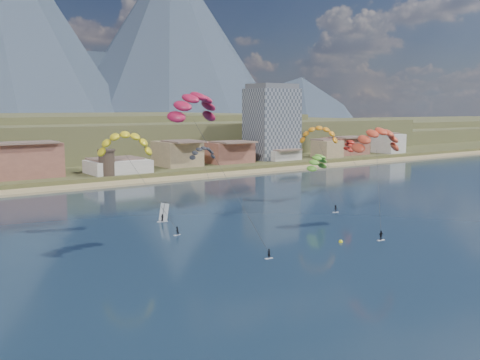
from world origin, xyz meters
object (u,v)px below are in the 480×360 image
object	(u,v)px
apartment_tower	(272,122)
windsurfer	(163,216)
kitesurfer_green	(317,160)
kitesurfer_orange	(377,136)
kitesurfer_yellow	(125,140)
watchtower	(107,162)
kitesurfer_red	(193,102)
buoy	(341,242)

from	to	relation	value
apartment_tower	windsurfer	size ratio (longest dim) A/B	8.15
apartment_tower	kitesurfer_green	size ratio (longest dim) A/B	1.79
apartment_tower	kitesurfer_green	bearing A→B (deg)	-121.60
apartment_tower	kitesurfer_green	world-z (taller)	apartment_tower
kitesurfer_orange	apartment_tower	bearing A→B (deg)	61.13
windsurfer	kitesurfer_orange	bearing A→B (deg)	-39.78
kitesurfer_yellow	windsurfer	bearing A→B (deg)	16.98
watchtower	kitesurfer_red	size ratio (longest dim) A/B	0.30
kitesurfer_yellow	kitesurfer_orange	xyz separation A→B (m)	(43.42, -25.50, 0.55)
kitesurfer_red	kitesurfer_green	distance (m)	57.31
kitesurfer_yellow	windsurfer	world-z (taller)	kitesurfer_yellow
watchtower	windsurfer	size ratio (longest dim) A/B	2.19
windsurfer	buoy	bearing A→B (deg)	-62.61
apartment_tower	kitesurfer_orange	xyz separation A→B (m)	(-59.97, -108.75, 0.61)
kitesurfer_red	apartment_tower	bearing A→B (deg)	46.06
kitesurfer_yellow	windsurfer	distance (m)	19.31
kitesurfer_orange	kitesurfer_green	bearing A→B (deg)	69.79
watchtower	windsurfer	distance (m)	68.05
kitesurfer_red	windsurfer	world-z (taller)	kitesurfer_red
kitesurfer_red	kitesurfer_orange	size ratio (longest dim) A/B	1.27
apartment_tower	kitesurfer_yellow	xyz separation A→B (m)	(-103.39, -83.25, 0.07)
buoy	watchtower	bearing A→B (deg)	92.20
kitesurfer_green	kitesurfer_orange	bearing A→B (deg)	-110.21
kitesurfer_green	windsurfer	xyz separation A→B (m)	(-44.40, 0.28, -9.47)
watchtower	windsurfer	bearing A→B (deg)	-101.93
kitesurfer_orange	kitesurfer_green	xyz separation A→B (m)	(10.34, 28.08, -7.71)
watchtower	buoy	bearing A→B (deg)	-87.80
kitesurfer_green	windsurfer	size ratio (longest dim) A/B	4.57
apartment_tower	windsurfer	bearing A→B (deg)	-139.47
watchtower	kitesurfer_green	world-z (taller)	kitesurfer_green
kitesurfer_red	kitesurfer_green	xyz separation A→B (m)	(50.43, 23.15, -14.31)
apartment_tower	kitesurfer_red	distance (m)	144.37
apartment_tower	kitesurfer_red	bearing A→B (deg)	-133.94
watchtower	kitesurfer_orange	size ratio (longest dim) A/B	0.38
kitesurfer_yellow	kitesurfer_green	size ratio (longest dim) A/B	1.20
apartment_tower	kitesurfer_yellow	distance (m)	132.74
kitesurfer_yellow	watchtower	bearing A→B (deg)	71.34
apartment_tower	buoy	bearing A→B (deg)	-123.52
buoy	kitesurfer_red	bearing A→B (deg)	155.09
kitesurfer_orange	windsurfer	size ratio (longest dim) A/B	5.79
kitesurfer_red	kitesurfer_orange	xyz separation A→B (m)	(40.09, -4.93, -6.60)
kitesurfer_orange	buoy	xyz separation A→B (m)	(-16.16, -6.19, -18.31)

